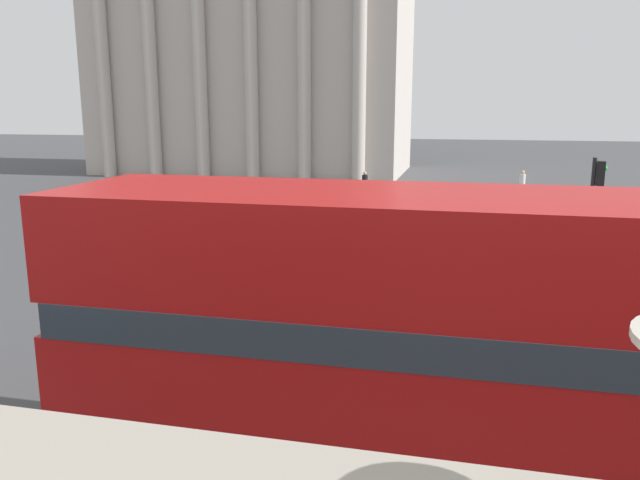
# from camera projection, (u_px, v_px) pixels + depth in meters

# --- Properties ---
(double_decker_bus) EXTENTS (11.42, 2.72, 4.08)m
(double_decker_bus) POSITION_uv_depth(u_px,v_px,m) (510.00, 342.00, 7.58)
(double_decker_bus) COLOR black
(double_decker_bus) RESTS_ON ground_plane
(plaza_building_left) EXTENTS (23.93, 13.47, 23.25)m
(plaza_building_left) POSITION_uv_depth(u_px,v_px,m) (255.00, 20.00, 48.07)
(plaza_building_left) COLOR #BCB2A8
(plaza_building_left) RESTS_ON ground_plane
(traffic_light_mid) EXTENTS (0.42, 0.24, 3.68)m
(traffic_light_mid) POSITION_uv_depth(u_px,v_px,m) (594.00, 202.00, 17.95)
(traffic_light_mid) COLOR black
(traffic_light_mid) RESTS_ON ground_plane
(pedestrian_white) EXTENTS (0.32, 0.32, 1.63)m
(pedestrian_white) POSITION_uv_depth(u_px,v_px,m) (522.00, 183.00, 34.74)
(pedestrian_white) COLOR #282B33
(pedestrian_white) RESTS_ON ground_plane
(pedestrian_black) EXTENTS (0.32, 0.32, 1.58)m
(pedestrian_black) POSITION_uv_depth(u_px,v_px,m) (365.00, 184.00, 34.70)
(pedestrian_black) COLOR #282B33
(pedestrian_black) RESTS_ON ground_plane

